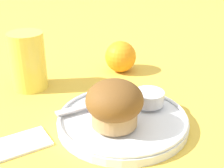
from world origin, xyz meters
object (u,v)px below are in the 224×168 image
Objects in this scene: butter_knife at (107,100)px; orange_fruit at (121,57)px; muffin at (115,104)px; juice_glass at (28,61)px.

butter_knife is 2.69× the size of orange_fruit.
orange_fruit is at bearing 55.23° from muffin.
muffin is at bearing -75.65° from juice_glass.
muffin is 0.46× the size of butter_knife.
juice_glass is at bearing 173.26° from orange_fruit.
muffin is 0.25m from juice_glass.
juice_glass is (-0.09, 0.17, 0.04)m from butter_knife.
butter_knife is 0.20m from juice_glass.
muffin is at bearing -124.77° from orange_fruit.
muffin reaches higher than orange_fruit.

